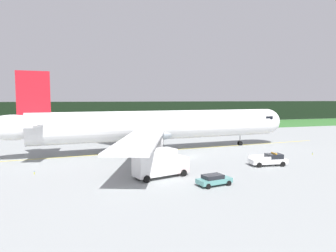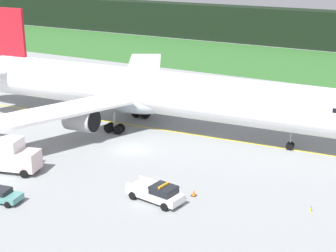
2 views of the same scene
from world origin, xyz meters
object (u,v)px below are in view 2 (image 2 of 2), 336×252
catering_truck (3,154)px  apron_cone (194,193)px  airliner (146,92)px  ops_pickup_truck (157,193)px

catering_truck → apron_cone: catering_truck is taller
airliner → catering_truck: airliner is taller
catering_truck → apron_cone: (20.23, 4.50, -1.63)m
airliner → catering_truck: 20.67m
apron_cone → airliner: bearing=133.9°
airliner → ops_pickup_truck: bearing=-55.9°
ops_pickup_truck → catering_truck: (-17.79, -1.71, 1.03)m
airliner → apron_cone: bearing=-46.1°
airliner → ops_pickup_truck: airliner is taller
ops_pickup_truck → apron_cone: bearing=48.8°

